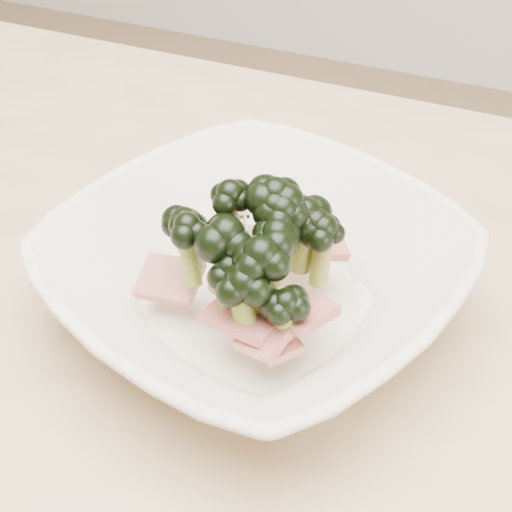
# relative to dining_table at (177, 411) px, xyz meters

# --- Properties ---
(dining_table) EXTENTS (1.20, 0.80, 0.75)m
(dining_table) POSITION_rel_dining_table_xyz_m (0.00, 0.00, 0.00)
(dining_table) COLOR tan
(dining_table) RESTS_ON ground
(broccoli_dish) EXTENTS (0.35, 0.35, 0.12)m
(broccoli_dish) POSITION_rel_dining_table_xyz_m (0.05, 0.04, 0.14)
(broccoli_dish) COLOR beige
(broccoli_dish) RESTS_ON dining_table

